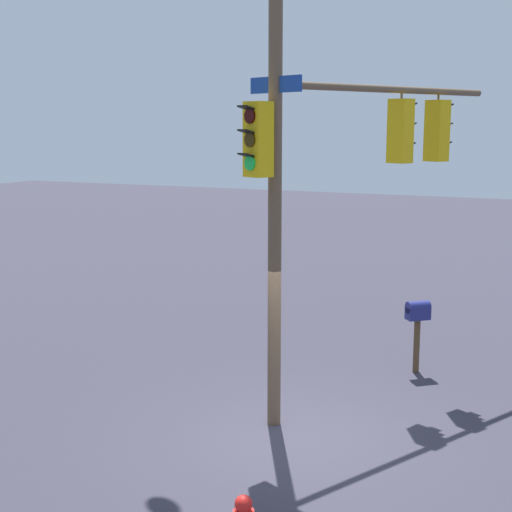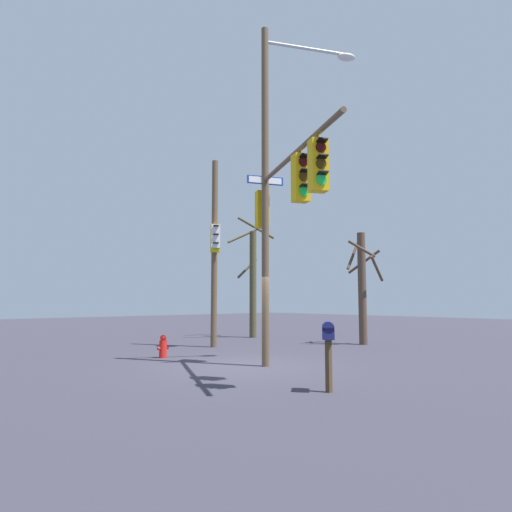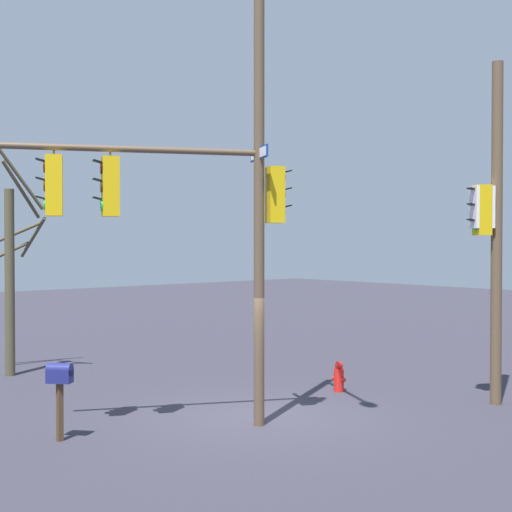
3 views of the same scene
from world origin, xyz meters
TOP-DOWN VIEW (x-y plane):
  - ground_plane at (0.00, 0.00)m, footprint 80.00×80.00m
  - main_signal_pole_assembly at (0.16, -1.39)m, footprint 5.07×5.17m
  - secondary_pole_assembly at (2.45, 4.64)m, footprint 0.57×0.74m
  - fire_hydrant at (-0.69, 3.16)m, footprint 0.38×0.24m
  - mailbox at (-1.04, -3.87)m, footprint 0.49×0.47m
  - bare_tree_behind_pole at (7.80, 1.38)m, footprint 1.78×1.83m
  - bare_tree_across_street at (6.75, 7.19)m, footprint 2.44×2.48m

SIDE VIEW (x-z plane):
  - ground_plane at x=0.00m, z-range 0.00..0.00m
  - fire_hydrant at x=-0.69m, z-range -0.02..0.71m
  - mailbox at x=-1.04m, z-range 0.40..1.81m
  - bare_tree_behind_pole at x=7.80m, z-range 0.16..4.87m
  - bare_tree_across_street at x=6.75m, z-range -0.04..5.86m
  - secondary_pole_assembly at x=2.45m, z-range 0.20..7.74m
  - main_signal_pole_assembly at x=0.16m, z-range 0.20..10.17m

